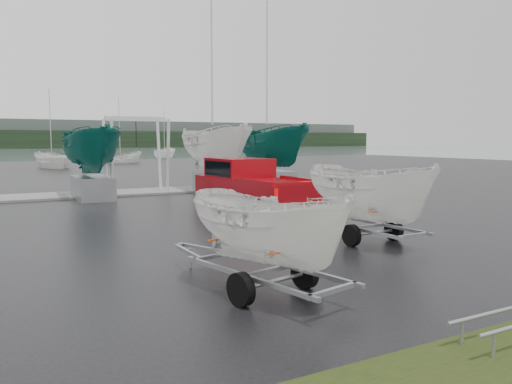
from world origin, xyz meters
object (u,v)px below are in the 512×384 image
object	(u,v)px
trailer_hitched	(370,143)
trailer_parked	(268,165)
boat_hoist	(136,144)
pickup_truck	(249,185)

from	to	relation	value
trailer_hitched	trailer_parked	world-z (taller)	trailer_hitched
trailer_hitched	boat_hoist	size ratio (longest dim) A/B	1.26
pickup_truck	trailer_hitched	bearing A→B (deg)	-90.00
trailer_hitched	trailer_parked	distance (m)	5.68
trailer_parked	boat_hoist	bearing A→B (deg)	69.58
trailer_parked	boat_hoist	distance (m)	19.13
pickup_truck	boat_hoist	xyz separation A→B (m)	(-1.97, 9.38, 1.56)
trailer_hitched	trailer_parked	size ratio (longest dim) A/B	1.16
pickup_truck	trailer_parked	bearing A→B (deg)	-118.22
boat_hoist	trailer_hitched	bearing A→B (deg)	-81.96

